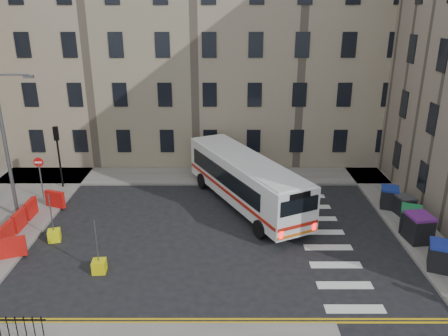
{
  "coord_description": "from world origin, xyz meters",
  "views": [
    {
      "loc": [
        -1.23,
        -20.44,
        11.27
      ],
      "look_at": [
        -1.24,
        2.25,
        3.0
      ],
      "focal_mm": 35.0,
      "sensor_mm": 36.0,
      "label": 1
    }
  ],
  "objects_px": {
    "wheelie_bin_b": "(418,228)",
    "wheelie_bin_d": "(405,205)",
    "wheelie_bin_a": "(440,256)",
    "bus": "(245,179)",
    "bollard_yellow": "(54,235)",
    "streetlamp": "(6,146)",
    "bollard_chevron": "(99,266)",
    "wheelie_bin_c": "(410,219)",
    "wheelie_bin_e": "(389,197)"
  },
  "relations": [
    {
      "from": "wheelie_bin_b",
      "to": "wheelie_bin_d",
      "type": "bearing_deg",
      "value": 73.1
    },
    {
      "from": "wheelie_bin_d",
      "to": "wheelie_bin_a",
      "type": "bearing_deg",
      "value": -108.24
    },
    {
      "from": "bus",
      "to": "wheelie_bin_a",
      "type": "bearing_deg",
      "value": -66.01
    },
    {
      "from": "bus",
      "to": "wheelie_bin_a",
      "type": "xyz_separation_m",
      "value": [
        8.52,
        -7.13,
        -0.94
      ]
    },
    {
      "from": "wheelie_bin_a",
      "to": "wheelie_bin_d",
      "type": "relative_size",
      "value": 1.23
    },
    {
      "from": "wheelie_bin_b",
      "to": "bollard_yellow",
      "type": "distance_m",
      "value": 18.62
    },
    {
      "from": "streetlamp",
      "to": "wheelie_bin_a",
      "type": "bearing_deg",
      "value": -13.78
    },
    {
      "from": "wheelie_bin_d",
      "to": "bollard_chevron",
      "type": "xyz_separation_m",
      "value": [
        -16.02,
        -5.64,
        -0.41
      ]
    },
    {
      "from": "bus",
      "to": "wheelie_bin_c",
      "type": "height_order",
      "value": "bus"
    },
    {
      "from": "wheelie_bin_b",
      "to": "wheelie_bin_d",
      "type": "xyz_separation_m",
      "value": [
        0.5,
        3.0,
        -0.16
      ]
    },
    {
      "from": "wheelie_bin_e",
      "to": "bollard_yellow",
      "type": "height_order",
      "value": "wheelie_bin_e"
    },
    {
      "from": "bus",
      "to": "bollard_chevron",
      "type": "distance_m",
      "value": 10.12
    },
    {
      "from": "bus",
      "to": "wheelie_bin_e",
      "type": "distance_m",
      "value": 8.62
    },
    {
      "from": "bus",
      "to": "wheelie_bin_c",
      "type": "xyz_separation_m",
      "value": [
        8.62,
        -3.51,
        -0.91
      ]
    },
    {
      "from": "streetlamp",
      "to": "bollard_chevron",
      "type": "distance_m",
      "value": 9.08
    },
    {
      "from": "wheelie_bin_b",
      "to": "wheelie_bin_e",
      "type": "relative_size",
      "value": 1.05
    },
    {
      "from": "wheelie_bin_c",
      "to": "bollard_yellow",
      "type": "distance_m",
      "value": 18.67
    },
    {
      "from": "wheelie_bin_c",
      "to": "bollard_chevron",
      "type": "relative_size",
      "value": 2.51
    },
    {
      "from": "wheelie_bin_d",
      "to": "bollard_chevron",
      "type": "height_order",
      "value": "wheelie_bin_d"
    },
    {
      "from": "wheelie_bin_d",
      "to": "bollard_chevron",
      "type": "bearing_deg",
      "value": -172.96
    },
    {
      "from": "wheelie_bin_b",
      "to": "bollard_chevron",
      "type": "bearing_deg",
      "value": -177.79
    },
    {
      "from": "streetlamp",
      "to": "wheelie_bin_c",
      "type": "xyz_separation_m",
      "value": [
        21.65,
        -1.66,
        -3.52
      ]
    },
    {
      "from": "wheelie_bin_e",
      "to": "bollard_yellow",
      "type": "xyz_separation_m",
      "value": [
        -18.58,
        -3.8,
        -0.48
      ]
    },
    {
      "from": "wheelie_bin_b",
      "to": "wheelie_bin_c",
      "type": "bearing_deg",
      "value": 80.69
    },
    {
      "from": "streetlamp",
      "to": "wheelie_bin_b",
      "type": "relative_size",
      "value": 5.65
    },
    {
      "from": "wheelie_bin_a",
      "to": "wheelie_bin_d",
      "type": "bearing_deg",
      "value": 107.08
    },
    {
      "from": "wheelie_bin_e",
      "to": "bollard_yellow",
      "type": "bearing_deg",
      "value": -150.57
    },
    {
      "from": "bus",
      "to": "wheelie_bin_b",
      "type": "xyz_separation_m",
      "value": [
        8.59,
        -4.59,
        -0.85
      ]
    },
    {
      "from": "wheelie_bin_e",
      "to": "wheelie_bin_d",
      "type": "bearing_deg",
      "value": -44.64
    },
    {
      "from": "bus",
      "to": "wheelie_bin_a",
      "type": "distance_m",
      "value": 11.15
    },
    {
      "from": "streetlamp",
      "to": "wheelie_bin_e",
      "type": "distance_m",
      "value": 21.91
    },
    {
      "from": "wheelie_bin_a",
      "to": "wheelie_bin_c",
      "type": "bearing_deg",
      "value": 111.29
    },
    {
      "from": "bus",
      "to": "wheelie_bin_c",
      "type": "relative_size",
      "value": 7.27
    },
    {
      "from": "bus",
      "to": "wheelie_bin_e",
      "type": "relative_size",
      "value": 7.99
    },
    {
      "from": "wheelie_bin_d",
      "to": "bollard_yellow",
      "type": "distance_m",
      "value": 19.32
    },
    {
      "from": "wheelie_bin_b",
      "to": "wheelie_bin_c",
      "type": "relative_size",
      "value": 0.95
    },
    {
      "from": "streetlamp",
      "to": "wheelie_bin_c",
      "type": "height_order",
      "value": "streetlamp"
    },
    {
      "from": "wheelie_bin_e",
      "to": "bollard_chevron",
      "type": "height_order",
      "value": "wheelie_bin_e"
    },
    {
      "from": "wheelie_bin_c",
      "to": "wheelie_bin_e",
      "type": "relative_size",
      "value": 1.1
    },
    {
      "from": "wheelie_bin_b",
      "to": "wheelie_bin_c",
      "type": "xyz_separation_m",
      "value": [
        0.04,
        1.08,
        -0.06
      ]
    },
    {
      "from": "wheelie_bin_c",
      "to": "wheelie_bin_a",
      "type": "bearing_deg",
      "value": -68.86
    },
    {
      "from": "wheelie_bin_c",
      "to": "wheelie_bin_d",
      "type": "relative_size",
      "value": 1.28
    },
    {
      "from": "wheelie_bin_a",
      "to": "wheelie_bin_e",
      "type": "height_order",
      "value": "wheelie_bin_a"
    },
    {
      "from": "wheelie_bin_d",
      "to": "wheelie_bin_e",
      "type": "bearing_deg",
      "value": 105.11
    },
    {
      "from": "bus",
      "to": "wheelie_bin_d",
      "type": "height_order",
      "value": "bus"
    },
    {
      "from": "wheelie_bin_d",
      "to": "bollard_yellow",
      "type": "height_order",
      "value": "wheelie_bin_d"
    },
    {
      "from": "streetlamp",
      "to": "wheelie_bin_d",
      "type": "xyz_separation_m",
      "value": [
        22.11,
        0.26,
        -3.62
      ]
    },
    {
      "from": "bollard_yellow",
      "to": "wheelie_bin_a",
      "type": "bearing_deg",
      "value": -8.51
    },
    {
      "from": "wheelie_bin_c",
      "to": "wheelie_bin_d",
      "type": "xyz_separation_m",
      "value": [
        0.46,
        1.92,
        -0.1
      ]
    },
    {
      "from": "bollard_chevron",
      "to": "wheelie_bin_b",
      "type": "bearing_deg",
      "value": 9.66
    }
  ]
}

